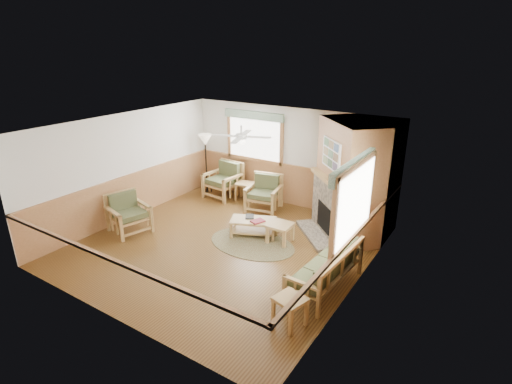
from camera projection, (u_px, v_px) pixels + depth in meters
The scene contains 24 objects.
floor at pixel (224, 246), 8.98m from camera, with size 6.00×6.00×0.01m, color brown.
ceiling at pixel (220, 127), 8.02m from camera, with size 6.00×6.00×0.01m, color white.
wall_back at pixel (289, 157), 10.85m from camera, with size 6.00×0.02×2.70m, color white.
wall_front at pixel (104, 246), 6.14m from camera, with size 6.00×0.02×2.70m, color white.
wall_left at pixel (127, 167), 10.02m from camera, with size 0.02×6.00×2.70m, color white.
wall_right at pixel (359, 222), 6.98m from camera, with size 0.02×6.00×2.70m, color white.
wainscot at pixel (224, 223), 8.78m from camera, with size 6.00×6.00×1.10m, color #A97345, non-canonical shape.
fireplace at pixel (349, 180), 9.07m from camera, with size 2.20×2.20×2.70m, color #A97345, non-canonical shape.
window_back at pixel (255, 110), 10.96m from camera, with size 1.90×0.16×1.50m, color white, non-canonical shape.
window_right at pixel (359, 159), 6.42m from camera, with size 0.16×1.90×1.50m, color white, non-canonical shape.
ceiling_fan at pixel (241, 128), 8.12m from camera, with size 1.24×1.24×0.36m, color white, non-canonical shape.
sofa at pixel (325, 268), 7.31m from camera, with size 0.72×1.77×0.81m, color tan, non-canonical shape.
armchair_back_left at pixel (223, 180), 11.64m from camera, with size 0.91×0.91×1.02m, color tan, non-canonical shape.
armchair_back_right at pixel (264, 193), 10.73m from camera, with size 0.84×0.84×0.94m, color tan, non-canonical shape.
armchair_left at pixel (129, 214), 9.49m from camera, with size 0.83×0.83×0.93m, color tan, non-canonical shape.
coffee_table at pixel (253, 228), 9.36m from camera, with size 1.05×0.53×0.42m, color tan, non-canonical shape.
end_table_chairs at pixel (245, 191), 11.49m from camera, with size 0.47×0.45×0.52m, color tan, non-canonical shape.
end_table_sofa at pixel (290, 311), 6.38m from camera, with size 0.46×0.44×0.51m, color tan, non-canonical shape.
footstool at pixel (280, 233), 9.07m from camera, with size 0.51×0.51×0.45m, color tan, non-canonical shape.
braided_rug at pixel (252, 243), 9.06m from camera, with size 2.06×2.06×0.01m, color brown.
floor_lamp_left at pixel (206, 163), 11.93m from camera, with size 0.41×0.41×1.78m, color black, non-canonical shape.
floor_lamp_right at pixel (357, 221), 8.45m from camera, with size 0.34×0.34×1.48m, color black, non-canonical shape.
book_red at pixel (258, 220), 9.16m from camera, with size 0.22×0.30×0.03m, color maroon.
book_dark at pixel (250, 216), 9.41m from camera, with size 0.20×0.27×0.03m, color black.
Camera 1 is at (4.92, -6.31, 4.30)m, focal length 28.00 mm.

